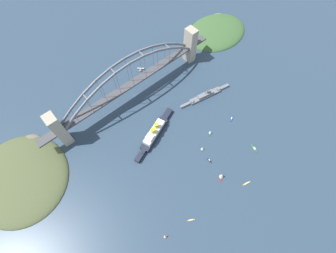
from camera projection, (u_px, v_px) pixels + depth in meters
ground_plane at (134, 95)px, 357.45m from camera, size 1400.00×1400.00×0.00m
harbor_arch_bridge at (132, 82)px, 329.89m from camera, size 292.60×17.63×74.29m
headland_west_shore at (216, 32)px, 426.73m from camera, size 117.97×90.65×20.11m
headland_east_shore at (22, 177)px, 295.97m from camera, size 116.62×126.97×21.77m
ocean_liner at (154, 133)px, 319.45m from camera, size 89.25×38.82×20.30m
naval_cruiser at (205, 95)px, 353.50m from camera, size 85.83×22.76×17.60m
seaplane_taxiing_near_bridge at (141, 69)px, 380.36m from camera, size 9.45×9.46×4.80m
small_boat_0 at (209, 160)px, 305.45m from camera, size 1.80×7.74×2.62m
small_boat_1 at (247, 183)px, 291.15m from camera, size 11.09×4.20×2.13m
small_boat_2 at (254, 148)px, 313.86m from camera, size 4.33×12.21×2.31m
small_boat_3 at (210, 132)px, 322.61m from camera, size 7.08×5.98×7.92m
small_boat_4 at (202, 149)px, 311.25m from camera, size 7.20×5.17×6.72m
small_boat_5 at (165, 237)px, 259.65m from camera, size 6.20×3.99×7.27m
small_boat_6 at (191, 220)px, 270.57m from camera, size 8.27×5.53×1.97m
small_boat_7 at (232, 118)px, 336.66m from camera, size 9.90×7.03×2.24m
small_boat_8 at (222, 176)px, 291.10m from camera, size 9.35×7.74×11.59m
channel_marker_buoy at (157, 92)px, 358.91m from camera, size 2.20×2.20×2.75m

